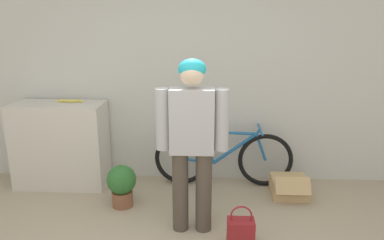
% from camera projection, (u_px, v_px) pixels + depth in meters
% --- Properties ---
extents(wall_back, '(8.00, 0.07, 2.60)m').
position_uv_depth(wall_back, '(184.00, 78.00, 4.59)').
color(wall_back, silver).
rests_on(wall_back, ground_plane).
extents(side_shelf, '(1.09, 0.50, 1.03)m').
position_uv_depth(side_shelf, '(61.00, 145.00, 4.57)').
color(side_shelf, beige).
rests_on(side_shelf, ground_plane).
extents(person, '(0.67, 0.24, 1.68)m').
position_uv_depth(person, '(192.00, 135.00, 3.45)').
color(person, '#4C4238').
rests_on(person, ground_plane).
extents(bicycle, '(1.70, 0.46, 0.74)m').
position_uv_depth(bicycle, '(223.00, 158.00, 4.59)').
color(bicycle, black).
rests_on(bicycle, ground_plane).
extents(banana, '(0.35, 0.09, 0.03)m').
position_uv_depth(banana, '(70.00, 101.00, 4.50)').
color(banana, '#EAD64C').
rests_on(banana, side_shelf).
extents(handbag, '(0.25, 0.16, 0.39)m').
position_uv_depth(handbag, '(241.00, 231.00, 3.42)').
color(handbag, maroon).
rests_on(handbag, ground_plane).
extents(cardboard_box, '(0.41, 0.44, 0.30)m').
position_uv_depth(cardboard_box, '(289.00, 187.00, 4.36)').
color(cardboard_box, tan).
rests_on(cardboard_box, ground_plane).
extents(potted_plant, '(0.32, 0.32, 0.47)m').
position_uv_depth(potted_plant, '(122.00, 184.00, 4.09)').
color(potted_plant, brown).
rests_on(potted_plant, ground_plane).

